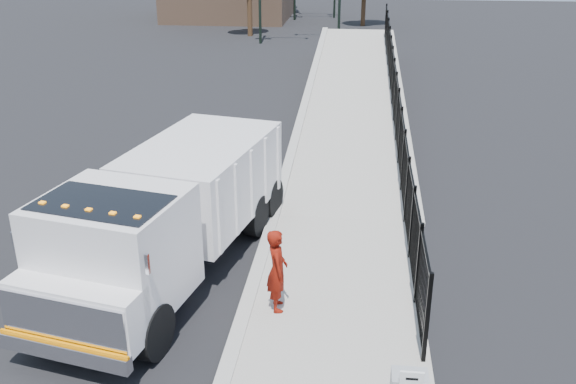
# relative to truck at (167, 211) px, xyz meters

# --- Properties ---
(ground) EXTENTS (120.00, 120.00, 0.00)m
(ground) POSITION_rel_truck_xyz_m (1.99, -0.78, -1.60)
(ground) COLOR black
(ground) RESTS_ON ground
(sidewalk) EXTENTS (3.55, 12.00, 0.12)m
(sidewalk) POSITION_rel_truck_xyz_m (3.91, -2.78, -1.54)
(sidewalk) COLOR #9E998E
(sidewalk) RESTS_ON ground
(curb) EXTENTS (0.30, 12.00, 0.16)m
(curb) POSITION_rel_truck_xyz_m (1.99, -2.78, -1.52)
(curb) COLOR #ADAAA3
(curb) RESTS_ON ground
(ramp) EXTENTS (3.95, 24.06, 3.19)m
(ramp) POSITION_rel_truck_xyz_m (4.11, 15.22, -1.60)
(ramp) COLOR #9E998E
(ramp) RESTS_ON ground
(iron_fence) EXTENTS (0.10, 28.00, 1.80)m
(iron_fence) POSITION_rel_truck_xyz_m (5.54, 11.22, -0.70)
(iron_fence) COLOR black
(iron_fence) RESTS_ON ground
(truck) EXTENTS (4.27, 8.67, 2.85)m
(truck) POSITION_rel_truck_xyz_m (0.00, 0.00, 0.00)
(truck) COLOR black
(truck) RESTS_ON ground
(worker) EXTENTS (0.56, 0.73, 1.80)m
(worker) POSITION_rel_truck_xyz_m (2.65, -1.33, -0.58)
(worker) COLOR maroon
(worker) RESTS_ON sidewalk
(arrow_sign) EXTENTS (0.35, 0.04, 0.22)m
(arrow_sign) POSITION_rel_truck_xyz_m (5.09, -5.02, -0.12)
(arrow_sign) COLOR white
(arrow_sign) RESTS_ON utility_cabinet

